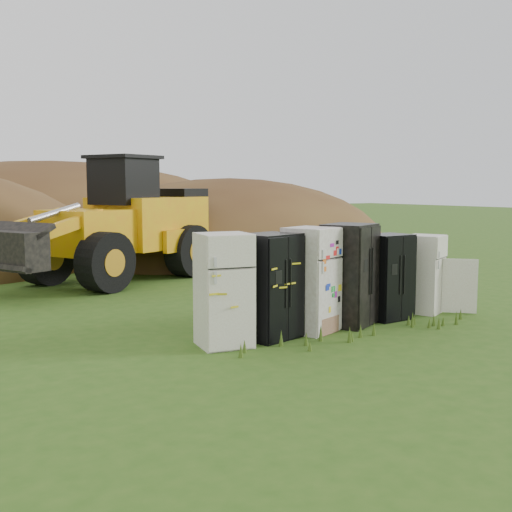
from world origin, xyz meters
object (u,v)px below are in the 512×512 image
Objects in this scene: fridge_dark_mid at (349,275)px; fridge_open_door at (424,274)px; fridge_sticker at (311,280)px; fridge_leftmost at (224,290)px; wheel_loader at (101,220)px; fridge_black_right at (387,277)px; fridge_black_side at (270,286)px.

fridge_dark_mid reaches higher than fridge_open_door.
fridge_leftmost is at bearing 161.56° from fridge_sticker.
wheel_loader is at bearing 81.09° from fridge_dark_mid.
fridge_sticker is 1.12× the size of fridge_black_right.
wheel_loader is at bearing 79.04° from fridge_sticker.
fridge_black_side is 1.13× the size of fridge_open_door.
fridge_dark_mid is 0.99m from fridge_black_right.
fridge_leftmost is at bearing 179.55° from fridge_black_right.
fridge_dark_mid is (0.94, 0.03, 0.01)m from fridge_sticker.
fridge_dark_mid is at bearing -16.94° from fridge_sticker.
fridge_open_door is (2.09, 0.00, -0.15)m from fridge_dark_mid.
fridge_leftmost reaches higher than fridge_black_side.
fridge_open_door is at bearing -23.34° from fridge_dark_mid.
fridge_open_door is at bearing -84.66° from wheel_loader.
fridge_open_door is (3.93, 0.03, -0.10)m from fridge_black_side.
wheel_loader reaches higher than fridge_leftmost.
fridge_black_right is (3.74, -0.00, -0.09)m from fridge_leftmost.
fridge_dark_mid reaches higher than fridge_sticker.
fridge_sticker reaches higher than fridge_open_door.
fridge_black_side is at bearing -112.25° from wheel_loader.
fridge_black_right is at bearing 12.55° from fridge_leftmost.
fridge_black_right is 1.04× the size of fridge_open_door.
wheel_loader reaches higher than fridge_open_door.
wheel_loader is at bearing 95.40° from fridge_open_door.
wheel_loader is (-2.92, 7.49, 0.88)m from fridge_black_right.
fridge_dark_mid is at bearing 177.86° from fridge_black_right.
fridge_dark_mid is at bearing -11.73° from fridge_black_side.
fridge_sticker is (0.89, 0.00, 0.04)m from fridge_black_side.
fridge_sticker is 7.59m from wheel_loader.
fridge_leftmost is 0.92m from fridge_black_side.
fridge_black_right is at bearing 158.78° from fridge_open_door.
fridge_open_door is at bearing 1.31° from fridge_black_right.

